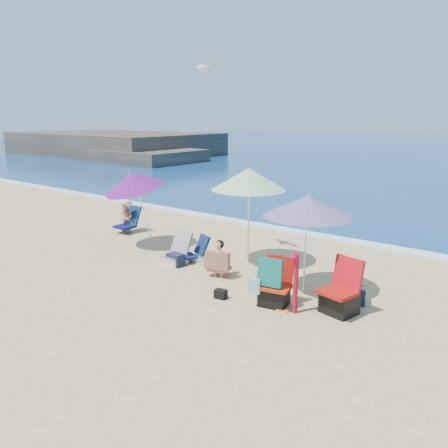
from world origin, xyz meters
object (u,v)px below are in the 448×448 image
Objects in this scene: umbrella_striped at (249,179)px; camp_chair_right at (273,288)px; umbrella_turquoise at (308,206)px; camp_chair_left at (340,297)px; person_center at (218,260)px; person_left at (127,217)px; furled_umbrella at (295,278)px; seagull at (204,68)px; chair_rainbow at (176,255)px; umbrella_blue at (133,181)px; chair_navy at (199,255)px.

umbrella_striped reaches higher than camp_chair_right.
umbrella_turquoise is 1.98× the size of camp_chair_left.
person_left is (-4.56, 1.33, 0.06)m from person_center.
furled_umbrella is 1.48× the size of person_center.
seagull reaches higher than umbrella_striped.
umbrella_striped is 2.49m from chair_rainbow.
camp_chair_right is (4.96, -1.04, -1.43)m from umbrella_blue.
person_left reaches higher than chair_navy.
umbrella_striped is 2.18m from chair_navy.
chair_rainbow is at bearing 176.76° from camp_chair_left.
umbrella_striped is 2.44× the size of camp_chair_right.
umbrella_turquoise is 2.35m from person_center.
furled_umbrella is (0.33, -0.99, -1.08)m from umbrella_turquoise.
camp_chair_left is 1.19m from camp_chair_right.
person_center is 4.75m from person_left.
camp_chair_left reaches higher than camp_chair_right.
person_left is (-3.19, 1.21, 0.26)m from chair_rainbow.
umbrella_turquoise is 1.69m from camp_chair_right.
chair_rainbow is 0.83× the size of seagull.
furled_umbrella is 1.19× the size of camp_chair_left.
umbrella_blue reaches higher than person_center.
furled_umbrella is at bearing -26.63° from seagull.
chair_rainbow is at bearing -10.96° from umbrella_blue.
chair_rainbow is at bearing -129.48° from chair_navy.
chair_rainbow is at bearing 168.51° from furled_umbrella.
umbrella_striped reaches higher than camp_chair_left.
umbrella_striped is 2.81m from seagull.
seagull is (0.02, 1.06, 4.29)m from chair_rainbow.
chair_navy is 0.88× the size of camp_chair_right.
umbrella_turquoise is 2.26× the size of seagull.
furled_umbrella is at bearing -19.51° from chair_navy.
umbrella_striped reaches higher than umbrella_turquoise.
camp_chair_right is 5.46m from seagull.
umbrella_striped is at bearing 156.25° from camp_chair_left.
umbrella_turquoise is 2.39× the size of chair_navy.
chair_navy is at bearing 50.52° from chair_rainbow.
umbrella_striped reaches higher than chair_rainbow.
person_center is (0.02, -1.15, -1.62)m from umbrella_striped.
umbrella_blue is at bearing 169.04° from chair_rainbow.
umbrella_striped is at bearing 30.98° from chair_navy.
umbrella_blue is 2.71m from chair_navy.
seagull is (-1.33, 0.03, 2.48)m from umbrella_striped.
camp_chair_left reaches higher than chair_rainbow.
umbrella_turquoise is at bearing 108.62° from furled_umbrella.
person_left is at bearing 171.60° from umbrella_turquoise.
chair_navy is at bearing -12.65° from person_left.
umbrella_turquoise is 5.10m from umbrella_blue.
chair_rainbow is 4.24m from camp_chair_left.
seagull is (-3.23, 0.80, 2.75)m from umbrella_turquoise.
camp_chair_right is 0.95× the size of person_left.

